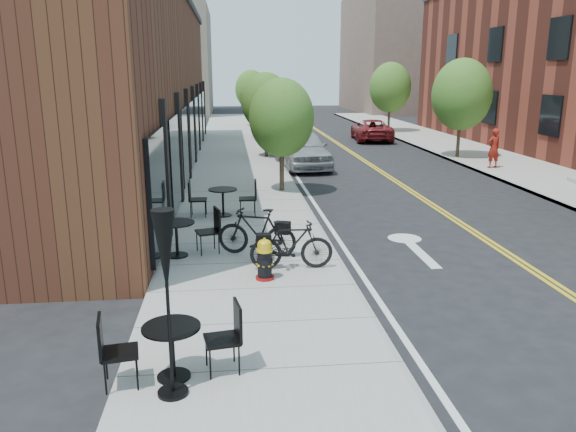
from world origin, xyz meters
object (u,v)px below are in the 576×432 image
patio_umbrella (166,265)px  pedestrian (494,148)px  parked_car_b (294,143)px  parked_car_c (279,127)px  bistro_set_b (176,234)px  fire_hydrant (265,260)px  parked_car_a (302,149)px  bicycle_right (291,245)px  bistro_set_c (223,198)px  bistro_set_a (172,344)px  bicycle_left (257,232)px  parked_car_far (371,130)px

patio_umbrella → pedestrian: size_ratio=1.46×
parked_car_b → parked_car_c: parked_car_b is taller
bistro_set_b → parked_car_b: parked_car_b is taller
fire_hydrant → parked_car_a: size_ratio=0.17×
parked_car_b → bicycle_right: bearing=-89.6°
fire_hydrant → patio_umbrella: size_ratio=0.35×
bicycle_right → bistro_set_c: bearing=18.5°
bistro_set_a → pedestrian: pedestrian is taller
bicycle_left → parked_car_c: (2.63, 23.44, 0.04)m
bistro_set_b → patio_umbrella: size_ratio=0.80×
bistro_set_c → parked_car_b: size_ratio=0.44×
bistro_set_b → parked_car_b: bearing=58.2°
parked_car_b → pedestrian: bearing=-23.6°
parked_car_a → parked_car_b: 3.13m
bicycle_left → patio_umbrella: bearing=4.9°
bicycle_left → bicycle_right: (0.67, -0.98, -0.02)m
bistro_set_b → parked_car_far: parked_car_far is taller
parked_car_c → bistro_set_c: bearing=-92.7°
bicycle_left → parked_car_far: (8.13, 21.70, -0.02)m
bistro_set_b → pedestrian: bearing=24.7°
parked_car_a → pedestrian: 8.17m
patio_umbrella → parked_car_b: 21.38m
parked_car_c → parked_car_b: bearing=-82.9°
fire_hydrant → bistro_set_c: (-0.85, 5.15, 0.11)m
bicycle_left → bistro_set_c: bearing=-149.1°
bicycle_left → bicycle_right: 1.19m
bicycle_right → bistro_set_b: 2.67m
bistro_set_c → bicycle_right: bearing=-71.8°
fire_hydrant → bistro_set_c: bearing=111.9°
bicycle_left → pedestrian: pedestrian is taller
parked_car_b → pedestrian: pedestrian is taller
fire_hydrant → bistro_set_a: bearing=-99.8°
fire_hydrant → bistro_set_b: (-1.85, 1.63, 0.11)m
parked_car_c → parked_car_far: (5.50, -1.73, -0.05)m
fire_hydrant → bistro_set_b: bistro_set_b is taller
bistro_set_a → bistro_set_c: bearing=76.3°
bicycle_right → pedestrian: size_ratio=1.04×
fire_hydrant → parked_car_a: 14.11m
bistro_set_c → patio_umbrella: patio_umbrella is taller
bicycle_left → bistro_set_c: size_ratio=0.96×
patio_umbrella → parked_car_c: patio_umbrella is taller
bicycle_right → parked_car_a: size_ratio=0.36×
bistro_set_a → patio_umbrella: 1.32m
parked_car_far → pedestrian: pedestrian is taller
bistro_set_c → parked_car_b: 12.33m
bistro_set_c → pedestrian: 13.42m
fire_hydrant → parked_car_c: bearing=96.7°
patio_umbrella → parked_car_a: bearing=77.4°
pedestrian → parked_car_far: bearing=-91.0°
bistro_set_a → bistro_set_c: 8.74m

